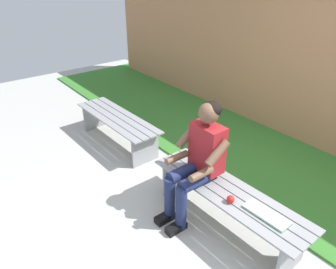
{
  "coord_description": "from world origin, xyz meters",
  "views": [
    {
      "loc": [
        -1.53,
        1.93,
        2.36
      ],
      "look_at": [
        0.74,
        0.15,
        0.78
      ],
      "focal_mm": 33.68,
      "sensor_mm": 36.0,
      "label": 1
    }
  ],
  "objects_px": {
    "bench_near": "(227,199)",
    "apple": "(231,199)",
    "person_seated": "(198,158)",
    "book_open": "(266,215)",
    "bench_far": "(117,123)"
  },
  "relations": [
    {
      "from": "bench_near",
      "to": "apple",
      "type": "height_order",
      "value": "apple"
    },
    {
      "from": "person_seated",
      "to": "book_open",
      "type": "xyz_separation_m",
      "value": [
        -0.76,
        -0.11,
        -0.23
      ]
    },
    {
      "from": "bench_far",
      "to": "person_seated",
      "type": "relative_size",
      "value": 1.29
    },
    {
      "from": "bench_near",
      "to": "person_seated",
      "type": "relative_size",
      "value": 1.38
    },
    {
      "from": "bench_far",
      "to": "person_seated",
      "type": "height_order",
      "value": "person_seated"
    },
    {
      "from": "bench_far",
      "to": "book_open",
      "type": "xyz_separation_m",
      "value": [
        -2.55,
        -0.01,
        0.12
      ]
    },
    {
      "from": "bench_near",
      "to": "person_seated",
      "type": "bearing_deg",
      "value": 16.82
    },
    {
      "from": "bench_near",
      "to": "person_seated",
      "type": "distance_m",
      "value": 0.49
    },
    {
      "from": "bench_near",
      "to": "book_open",
      "type": "xyz_separation_m",
      "value": [
        -0.44,
        -0.01,
        0.11
      ]
    },
    {
      "from": "bench_near",
      "to": "bench_far",
      "type": "height_order",
      "value": "same"
    },
    {
      "from": "bench_near",
      "to": "apple",
      "type": "relative_size",
      "value": 23.18
    },
    {
      "from": "apple",
      "to": "book_open",
      "type": "relative_size",
      "value": 0.18
    },
    {
      "from": "bench_far",
      "to": "apple",
      "type": "xyz_separation_m",
      "value": [
        -2.24,
        0.11,
        0.14
      ]
    },
    {
      "from": "bench_near",
      "to": "book_open",
      "type": "height_order",
      "value": "book_open"
    },
    {
      "from": "bench_far",
      "to": "bench_near",
      "type": "bearing_deg",
      "value": -180.0
    }
  ]
}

